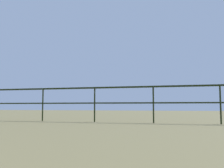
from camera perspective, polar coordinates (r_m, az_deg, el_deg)
name	(u,v)px	position (r m, az deg, el deg)	size (l,w,h in m)	color
pier_railing	(95,96)	(7.76, -3.93, -2.78)	(21.46, 0.05, 1.07)	black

